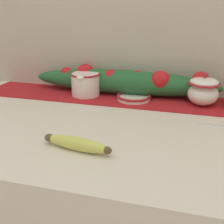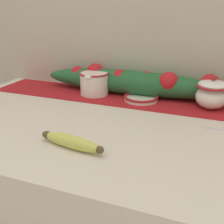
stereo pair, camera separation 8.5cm
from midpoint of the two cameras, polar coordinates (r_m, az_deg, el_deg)
The scene contains 7 objects.
back_wall at distance 1.20m, azimuth 7.73°, elevation 18.64°, with size 2.06×0.04×2.40m, color #B7AD99.
table_runner at distance 1.13m, azimuth 5.30°, elevation 2.72°, with size 1.16×0.21×0.00m, color #A8191E.
cream_pitcher at distance 1.16m, azimuth -1.53°, elevation 5.98°, with size 0.12×0.14×0.10m.
sugar_bowl at distance 1.08m, azimuth 21.79°, elevation 3.46°, with size 0.11×0.11×0.12m.
small_dish at distance 1.11m, azimuth 8.09°, elevation 2.83°, with size 0.14×0.14×0.02m.
banana at distance 0.74m, azimuth -5.00°, elevation -6.12°, with size 0.20×0.06×0.04m.
poinsettia_garland at distance 1.16m, azimuth 6.39°, elevation 6.09°, with size 0.79×0.11×0.12m.
Camera 2 is at (0.33, -0.77, 1.25)m, focal length 45.00 mm.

